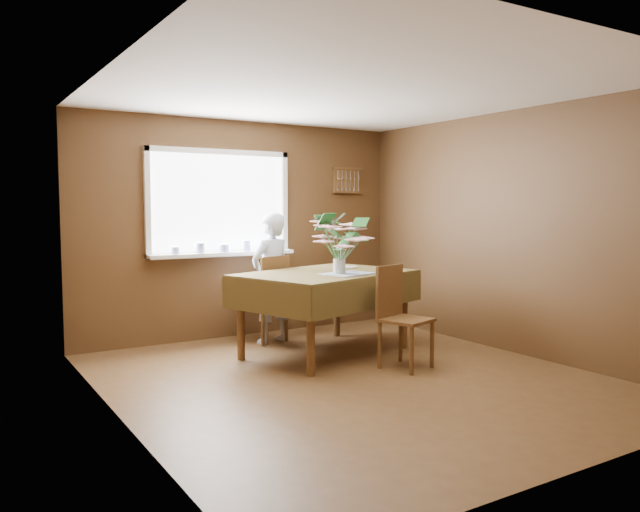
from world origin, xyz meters
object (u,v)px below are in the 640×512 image
chair_far (269,295)px  seated_woman (271,278)px  chair_near (399,312)px  dining_table (326,282)px  flower_bouquet (339,239)px

chair_far → seated_woman: bearing=133.0°
chair_far → chair_near: bearing=93.2°
dining_table → flower_bouquet: flower_bouquet is taller
dining_table → chair_far: chair_far is taller
flower_bouquet → seated_woman: bearing=104.5°
chair_far → seated_woman: 0.20m
chair_near → seated_woman: bearing=91.5°
flower_bouquet → chair_near: bearing=-64.9°
dining_table → chair_far: (-0.26, 0.78, -0.21)m
chair_far → flower_bouquet: bearing=89.5°
seated_woman → dining_table: bearing=91.2°
dining_table → flower_bouquet: (0.02, -0.22, 0.45)m
chair_far → flower_bouquet: 1.23m
dining_table → seated_woman: bearing=90.0°
chair_near → flower_bouquet: (-0.28, 0.59, 0.67)m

